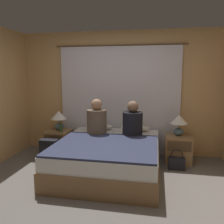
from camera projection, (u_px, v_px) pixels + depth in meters
The scene contains 16 objects.
ground_plane at pixel (98, 193), 3.31m from camera, with size 16.00×16.00×0.00m, color #66605B.
wall_back at pixel (119, 93), 4.91m from camera, with size 4.24×0.06×2.50m.
curtain_panel at pixel (119, 100), 4.88m from camera, with size 2.66×0.02×2.22m.
bed at pixel (109, 157), 4.00m from camera, with size 1.66×1.98×0.53m.
nightstand_left at pixel (59, 142), 4.88m from camera, with size 0.48×0.45×0.50m.
nightstand_right at pixel (178, 149), 4.44m from camera, with size 0.48×0.45×0.50m.
lamp_left at pixel (59, 118), 4.84m from camera, with size 0.32×0.32×0.39m.
lamp_right at pixel (179, 122), 4.40m from camera, with size 0.32×0.32×0.39m.
pillow_left at pixel (99, 126), 4.80m from camera, with size 0.56×0.29×0.12m.
pillow_right at pixel (135, 128), 4.66m from camera, with size 0.56×0.29×0.12m.
blanket_on_bed at pixel (105, 145), 3.69m from camera, with size 1.60×1.37×0.03m.
person_left_in_bed at pixel (97, 120), 4.41m from camera, with size 0.37×0.37×0.66m.
person_right_in_bed at pixel (133, 122), 4.28m from camera, with size 0.36×0.36×0.64m.
beer_bottle_on_left_stand at pixel (61, 128), 4.68m from camera, with size 0.06×0.06×0.23m.
backpack_on_floor at pixel (50, 149), 4.46m from camera, with size 0.34×0.22×0.44m.
handbag_on_floor at pixel (176, 163), 4.12m from camera, with size 0.28×0.15×0.35m.
Camera 1 is at (0.77, -3.00, 1.65)m, focal length 38.00 mm.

